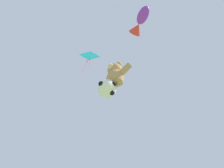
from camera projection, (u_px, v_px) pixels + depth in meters
teddy_bear_kite at (115, 76)px, 12.59m from camera, size 2.31×1.02×2.34m
soccer_ball_kite at (107, 89)px, 11.59m from camera, size 1.12×1.12×1.03m
fish_kite_violet at (140, 22)px, 15.23m from camera, size 2.17×1.71×0.91m
diamond_kite at (89, 56)px, 16.12m from camera, size 1.09×1.12×3.14m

